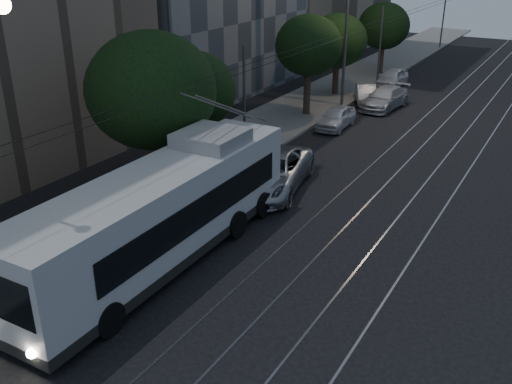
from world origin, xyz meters
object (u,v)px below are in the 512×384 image
Objects in this scene: car_white_c at (366,94)px; trolleybus at (164,213)px; pickup_silver at (271,171)px; streetlamp_far at (354,6)px; car_white_d at (392,78)px; car_white_a at (336,117)px; car_white_b at (385,98)px.

trolleybus is at bearing -111.67° from car_white_c.
streetlamp_far reaches higher than pickup_silver.
streetlamp_far is (-0.72, -7.36, 5.92)m from car_white_d.
pickup_silver reaches higher than car_white_d.
trolleybus is at bearing -89.16° from car_white_a.
car_white_b is at bearing -50.50° from car_white_c.
streetlamp_far is at bearing 101.27° from car_white_a.
pickup_silver is 1.62× the size of car_white_a.
car_white_a is (-0.91, 17.61, -1.17)m from trolleybus.
pickup_silver is at bearing 87.73° from trolleybus.
car_white_b is 1.18× the size of car_white_d.
car_white_b is at bearing 88.79° from trolleybus.
trolleybus reaches higher than pickup_silver.
pickup_silver is at bearing -109.53° from car_white_c.
car_white_d reaches higher than car_white_c.
trolleybus is at bearing -103.10° from pickup_silver.
car_white_a is (-1.11, 10.24, -0.21)m from pickup_silver.
pickup_silver reaches higher than car_white_a.
trolleybus is 23.40m from car_white_b.
trolleybus reaches higher than car_white_c.
streetlamp_far is at bearing 94.50° from trolleybus.
car_white_c is at bearing 159.96° from car_white_b.
streetlamp_far is (-2.24, 14.95, 5.77)m from pickup_silver.
car_white_c is 5.55m from car_white_d.
car_white_c is 0.91× the size of car_white_d.
trolleybus is 7.43m from pickup_silver.
car_white_a is 6.54m from car_white_c.
streetlamp_far reaches higher than car_white_b.
car_white_d is 9.47m from streetlamp_far.
pickup_silver is 10.30m from car_white_a.
car_white_b is 6.49m from car_white_d.
car_white_d is at bearing 82.35° from pickup_silver.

